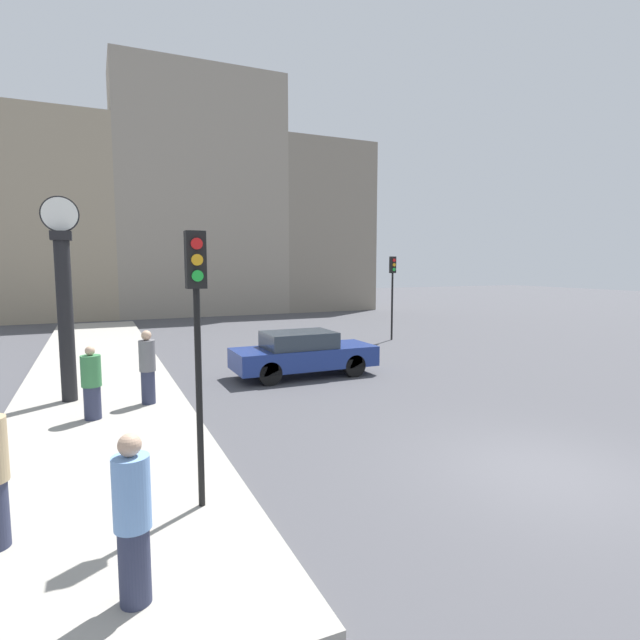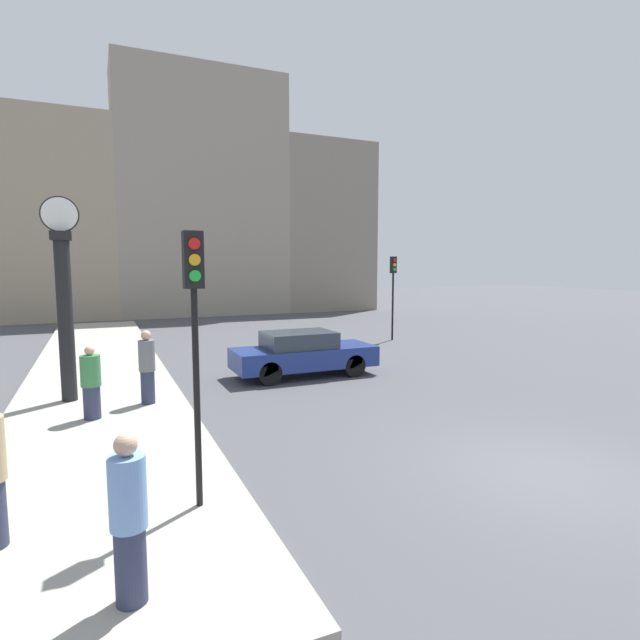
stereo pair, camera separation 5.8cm
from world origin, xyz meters
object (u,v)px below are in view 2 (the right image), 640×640
Objects in this scene: traffic_light_near at (195,312)px; pedestrian_green_hoodie at (91,383)px; street_clock at (65,304)px; sedan_car at (303,353)px; pedestrian_blue_stripe at (129,519)px; pedestrian_grey_jacket at (147,367)px; traffic_light_far at (393,281)px.

traffic_light_near is 5.50m from pedestrian_green_hoodie.
traffic_light_near is at bearing -74.24° from street_clock.
pedestrian_green_hoodie reaches higher than sedan_car.
pedestrian_blue_stripe is at bearing -121.06° from sedan_car.
traffic_light_near is at bearing 60.57° from pedestrian_blue_stripe.
traffic_light_near is at bearing -88.34° from pedestrian_grey_jacket.
pedestrian_green_hoodie is (0.53, -1.86, -1.61)m from street_clock.
street_clock is at bearing 148.48° from pedestrian_grey_jacket.
pedestrian_grey_jacket reaches higher than pedestrian_green_hoodie.
street_clock is 2.87× the size of pedestrian_blue_stripe.
traffic_light_far is 15.18m from pedestrian_green_hoodie.
pedestrian_grey_jacket is (1.76, -1.08, -1.50)m from street_clock.
pedestrian_green_hoodie is (-1.40, 4.96, -1.93)m from traffic_light_near.
traffic_light_near is 0.76× the size of street_clock.
sedan_car is 9.16m from traffic_light_near.
traffic_light_near reaches higher than traffic_light_far.
pedestrian_grey_jacket is at bearing -158.86° from sedan_car.
pedestrian_blue_stripe is at bearing -96.31° from pedestrian_grey_jacket.
traffic_light_near is 2.18× the size of pedestrian_blue_stripe.
pedestrian_blue_stripe is at bearing -129.94° from traffic_light_far.
pedestrian_blue_stripe is (-5.64, -9.36, 0.29)m from sedan_car.
sedan_car is 10.94m from pedestrian_blue_stripe.
pedestrian_grey_jacket reaches higher than sedan_car.
street_clock is 2.55m from pedestrian_grey_jacket.
traffic_light_far is 2.41× the size of pedestrian_green_hoodie.
traffic_light_far reaches higher than pedestrian_grey_jacket.
street_clock reaches higher than pedestrian_green_hoodie.
traffic_light_near is 17.25m from traffic_light_far.
pedestrian_grey_jacket is at bearing 32.41° from pedestrian_green_hoodie.
sedan_car is 8.85m from traffic_light_far.
traffic_light_near is at bearing -121.43° from sedan_car.
pedestrian_blue_stripe is (-12.35, -14.75, -1.76)m from traffic_light_far.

